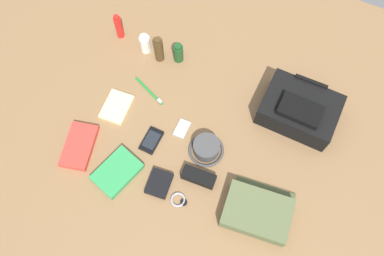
% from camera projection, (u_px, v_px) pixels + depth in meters
% --- Properties ---
extents(ground_plane, '(2.64, 2.02, 0.02)m').
position_uv_depth(ground_plane, '(192.00, 133.00, 1.77)').
color(ground_plane, olive).
rests_on(ground_plane, ground).
extents(backpack, '(0.32, 0.24, 0.14)m').
position_uv_depth(backpack, '(299.00, 110.00, 1.73)').
color(backpack, black).
rests_on(backpack, ground_plane).
extents(toiletry_pouch, '(0.28, 0.25, 0.07)m').
position_uv_depth(toiletry_pouch, '(257.00, 212.00, 1.58)').
color(toiletry_pouch, '#56603D').
rests_on(toiletry_pouch, ground_plane).
extents(bucket_hat, '(0.15, 0.15, 0.07)m').
position_uv_depth(bucket_hat, '(206.00, 148.00, 1.69)').
color(bucket_hat, '#434343').
rests_on(bucket_hat, ground_plane).
extents(sunscreen_spray, '(0.03, 0.03, 0.14)m').
position_uv_depth(sunscreen_spray, '(119.00, 27.00, 1.89)').
color(sunscreen_spray, red).
rests_on(sunscreen_spray, ground_plane).
extents(toothpaste_tube, '(0.05, 0.05, 0.11)m').
position_uv_depth(toothpaste_tube, '(145.00, 43.00, 1.87)').
color(toothpaste_tube, white).
rests_on(toothpaste_tube, ground_plane).
extents(cologne_bottle, '(0.04, 0.04, 0.15)m').
position_uv_depth(cologne_bottle, '(159.00, 49.00, 1.84)').
color(cologne_bottle, '#473319').
rests_on(cologne_bottle, ground_plane).
extents(shampoo_bottle, '(0.05, 0.05, 0.11)m').
position_uv_depth(shampoo_bottle, '(178.00, 53.00, 1.85)').
color(shampoo_bottle, '#19471E').
rests_on(shampoo_bottle, ground_plane).
extents(paperback_novel, '(0.16, 0.22, 0.03)m').
position_uv_depth(paperback_novel, '(79.00, 146.00, 1.71)').
color(paperback_novel, red).
rests_on(paperback_novel, ground_plane).
extents(travel_guidebook, '(0.18, 0.22, 0.03)m').
position_uv_depth(travel_guidebook, '(117.00, 172.00, 1.67)').
color(travel_guidebook, '#2D934C').
rests_on(travel_guidebook, ground_plane).
extents(cell_phone, '(0.07, 0.12, 0.01)m').
position_uv_depth(cell_phone, '(151.00, 140.00, 1.73)').
color(cell_phone, black).
rests_on(cell_phone, ground_plane).
extents(media_player, '(0.05, 0.08, 0.01)m').
position_uv_depth(media_player, '(182.00, 129.00, 1.75)').
color(media_player, '#B7B7BC').
rests_on(media_player, ground_plane).
extents(wristwatch, '(0.07, 0.06, 0.01)m').
position_uv_depth(wristwatch, '(179.00, 200.00, 1.63)').
color(wristwatch, '#99999E').
rests_on(wristwatch, ground_plane).
extents(toothbrush, '(0.17, 0.08, 0.02)m').
position_uv_depth(toothbrush, '(150.00, 92.00, 1.82)').
color(toothbrush, '#198C33').
rests_on(toothbrush, ground_plane).
extents(wallet, '(0.10, 0.12, 0.02)m').
position_uv_depth(wallet, '(159.00, 183.00, 1.65)').
color(wallet, black).
rests_on(wallet, ground_plane).
extents(notepad, '(0.12, 0.16, 0.02)m').
position_uv_depth(notepad, '(117.00, 107.00, 1.79)').
color(notepad, beige).
rests_on(notepad, ground_plane).
extents(sunglasses_case, '(0.14, 0.06, 0.04)m').
position_uv_depth(sunglasses_case, '(199.00, 177.00, 1.65)').
color(sunglasses_case, black).
rests_on(sunglasses_case, ground_plane).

